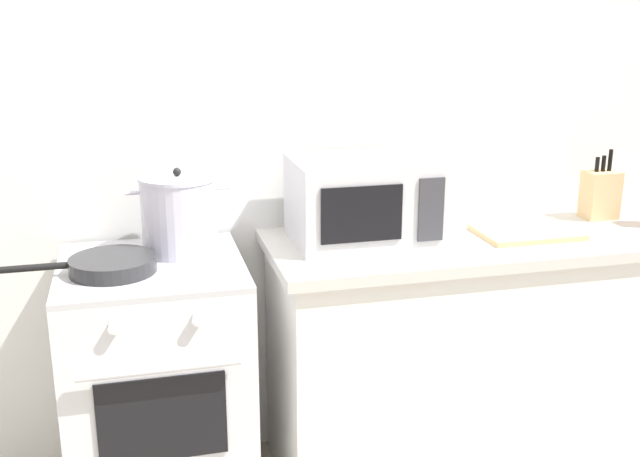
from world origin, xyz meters
name	(u,v)px	position (x,y,z in m)	size (l,w,h in m)	color
back_wall	(316,138)	(0.30, 0.97, 1.25)	(4.40, 0.10, 2.50)	silver
lower_cabinet_right	(489,354)	(0.90, 0.62, 0.44)	(1.64, 0.56, 0.88)	white
countertop_right	(496,240)	(0.90, 0.62, 0.90)	(1.70, 0.60, 0.04)	beige
stove	(159,390)	(-0.35, 0.60, 0.46)	(0.60, 0.64, 0.92)	silver
stock_pot	(179,214)	(-0.24, 0.71, 1.05)	(0.34, 0.26, 0.29)	silver
frying_pan	(111,265)	(-0.47, 0.55, 0.95)	(0.47, 0.27, 0.05)	#28282B
microwave	(363,200)	(0.40, 0.68, 1.07)	(0.50, 0.37, 0.30)	silver
cutting_board	(526,232)	(1.01, 0.60, 0.93)	(0.36, 0.26, 0.02)	tan
knife_block	(600,194)	(1.40, 0.74, 1.02)	(0.13, 0.10, 0.28)	tan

